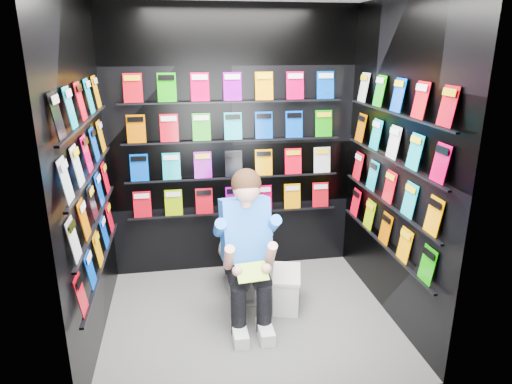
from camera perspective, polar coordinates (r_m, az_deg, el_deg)
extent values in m
plane|color=slate|center=(4.04, -0.81, -15.53)|extent=(2.40, 2.40, 0.00)
cube|color=black|center=(4.46, -2.90, 5.88)|extent=(2.40, 0.04, 2.60)
cube|color=black|center=(2.57, 2.55, -3.36)|extent=(2.40, 0.04, 2.60)
cube|color=black|center=(3.53, -20.55, 1.47)|extent=(0.04, 2.00, 2.60)
cube|color=black|center=(3.86, 16.99, 3.21)|extent=(0.04, 2.00, 2.60)
imported|color=white|center=(4.27, -2.08, -7.97)|extent=(0.49, 0.79, 0.73)
cube|color=silver|center=(4.15, 3.80, -12.18)|extent=(0.31, 0.44, 0.30)
cube|color=silver|center=(4.07, 3.85, -10.18)|extent=(0.34, 0.47, 0.03)
cube|color=#19922E|center=(3.53, -0.49, -9.98)|extent=(0.25, 0.16, 0.10)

